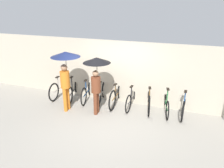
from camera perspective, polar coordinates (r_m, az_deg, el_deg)
The scene contains 13 objects.
ground_plane at distance 7.22m, azimuth -2.29°, elevation -9.68°, with size 30.00×30.00×0.00m, color gray.
back_wall at distance 8.20m, azimuth 2.04°, elevation 3.12°, with size 12.84×0.12×2.34m.
parked_bicycle_0 at distance 9.19m, azimuth -13.20°, elevation -0.73°, with size 0.44×1.81×1.02m.
parked_bicycle_1 at distance 8.88m, azimuth -9.95°, elevation -1.40°, with size 0.58×1.69×1.10m.
parked_bicycle_2 at distance 8.62m, azimuth -6.42°, elevation -1.84°, with size 0.46×1.65×0.97m.
parked_bicycle_3 at distance 8.36m, azimuth -2.73°, elevation -2.23°, with size 0.44×1.72×1.09m.
parked_bicycle_4 at distance 8.19m, azimuth 1.28°, elevation -2.73°, with size 0.44×1.80×1.08m.
parked_bicycle_5 at distance 8.07m, azimuth 5.40°, elevation -3.51°, with size 0.44×1.72×0.97m.
parked_bicycle_6 at distance 7.95m, azimuth 9.62°, elevation -3.92°, with size 0.52×1.73×0.98m.
parked_bicycle_7 at distance 7.86m, azimuth 13.89°, elevation -4.72°, with size 0.53×1.69×1.08m.
parked_bicycle_8 at distance 7.90m, azimuth 18.33°, elevation -5.03°, with size 0.44×1.74×1.01m.
pedestrian_leading at distance 7.55m, azimuth -12.09°, elevation 4.86°, with size 1.00×1.00×2.10m.
pedestrian_center at distance 7.21m, azimuth -4.09°, elevation 3.37°, with size 0.92×0.92×1.96m.
Camera 1 is at (2.38, -5.75, 3.66)m, focal length 35.00 mm.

